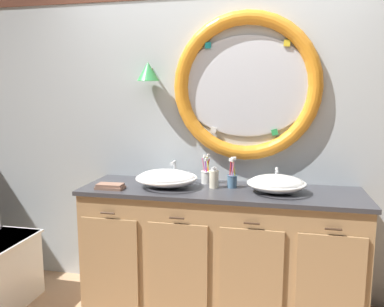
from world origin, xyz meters
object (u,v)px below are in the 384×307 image
Objects in this scene: sink_basin_left at (167,178)px; toothbrush_holder_left at (207,176)px; toothbrush_holder_right at (232,179)px; folded_hand_towel at (110,186)px; sink_basin_right at (276,184)px; soap_dispenser at (214,179)px.

toothbrush_holder_left is (0.26, 0.18, -0.01)m from sink_basin_left.
toothbrush_holder_right is 1.14× the size of folded_hand_towel.
toothbrush_holder_left is at bearing 160.60° from sink_basin_right.
folded_hand_towel is (-1.15, -0.14, -0.05)m from sink_basin_right.
toothbrush_holder_left is 0.22m from toothbrush_holder_right.
toothbrush_holder_left is (-0.51, 0.18, -0.01)m from sink_basin_right.
sink_basin_left is 0.47m from toothbrush_holder_right.
sink_basin_right is at bearing 6.96° from folded_hand_towel.
soap_dispenser is at bearing -59.48° from toothbrush_holder_left.
sink_basin_left is 1.99× the size of toothbrush_holder_left.
soap_dispenser is (0.34, 0.05, 0.00)m from sink_basin_left.
sink_basin_left is 0.77m from sink_basin_right.
sink_basin_right is 2.55× the size of soap_dispenser.
toothbrush_holder_right is 0.87m from folded_hand_towel.
toothbrush_holder_right is (0.46, 0.09, -0.00)m from sink_basin_left.
sink_basin_right is 0.32m from toothbrush_holder_right.
soap_dispenser is (0.08, -0.13, 0.01)m from toothbrush_holder_left.
sink_basin_left is 2.84× the size of soap_dispenser.
toothbrush_holder_left is 0.15m from soap_dispenser.
sink_basin_right is 2.02× the size of folded_hand_towel.
toothbrush_holder_left is 1.43× the size of soap_dispenser.
toothbrush_holder_right reaches higher than sink_basin_left.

